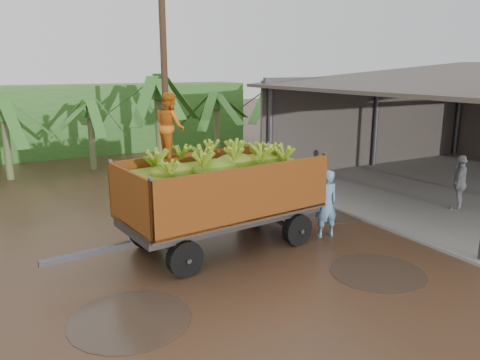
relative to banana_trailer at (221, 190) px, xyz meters
name	(u,v)px	position (x,y,z in m)	size (l,w,h in m)	color
ground	(213,251)	(-0.35, -0.22, -1.50)	(100.00, 100.00, 0.00)	black
packing_shed	(465,120)	(11.42, 1.54, 1.00)	(12.78, 10.80, 4.76)	gray
hedge_north	(43,121)	(-2.35, 15.78, 0.30)	(22.00, 3.00, 3.60)	#2D661E
banana_trailer	(221,190)	(0.00, 0.00, 0.00)	(7.01, 2.93, 3.93)	#A05016
man_blue	(326,204)	(2.80, -0.74, -0.57)	(0.68, 0.45, 1.86)	#658BB8
man_grey	(460,183)	(8.00, -0.96, -0.58)	(1.08, 0.45, 1.85)	gray
utility_pole	(165,84)	(0.92, 6.35, 2.39)	(1.20, 0.24, 7.67)	#47301E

